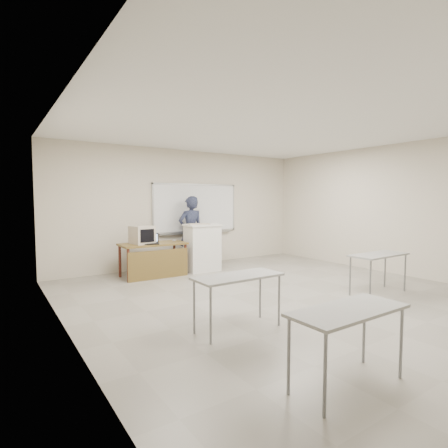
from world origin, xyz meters
TOP-DOWN VIEW (x-y plane):
  - floor at (0.00, 0.00)m, footprint 7.00×8.00m
  - whiteboard at (0.30, 3.97)m, footprint 2.48×0.10m
  - student_desks at (-0.00, -1.35)m, footprint 4.40×2.20m
  - instructor_desk at (-1.26, 3.07)m, footprint 1.44×0.72m
  - podium at (-0.04, 3.07)m, footprint 0.80×0.58m
  - crt_monitor at (-1.51, 3.20)m, footprint 0.44×0.48m
  - laptop at (-1.36, 3.06)m, footprint 0.31×0.29m
  - mouse at (-0.71, 3.23)m, footprint 0.11×0.08m
  - keyboard at (-0.19, 2.95)m, footprint 0.52×0.29m
  - presenter at (-0.02, 3.68)m, footprint 0.67×0.45m

SIDE VIEW (x-z plane):
  - floor at x=0.00m, z-range -0.01..0.00m
  - instructor_desk at x=-1.26m, z-range 0.17..0.92m
  - podium at x=-0.04m, z-range 0.00..1.14m
  - student_desks at x=0.00m, z-range 0.31..1.04m
  - mouse at x=-0.71m, z-range 0.75..0.79m
  - laptop at x=-1.36m, z-range 0.69..0.92m
  - presenter at x=-0.02m, z-range 0.00..1.81m
  - crt_monitor at x=-1.51m, z-range 0.74..1.15m
  - keyboard at x=-0.19m, z-range 1.13..1.16m
  - whiteboard at x=0.30m, z-range 0.83..2.14m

